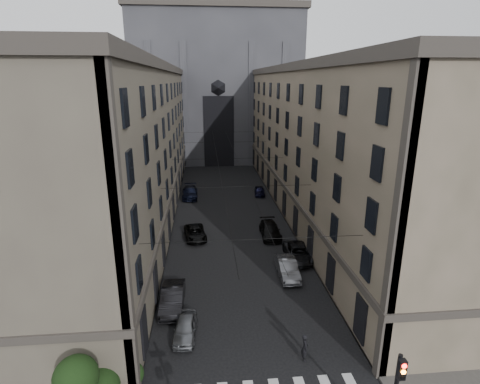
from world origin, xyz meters
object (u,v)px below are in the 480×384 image
object	(u,v)px
car_left_midnear	(172,298)
gothic_tower	(216,76)
car_right_near	(287,268)
pedestrian	(305,347)
car_right_far	(260,191)
car_right_midnear	(298,253)
car_left_far	(190,192)
car_right_midfar	(270,230)
car_left_near	(185,328)
car_left_midfar	(195,233)

from	to	relation	value
car_left_midnear	gothic_tower	bearing A→B (deg)	85.42
car_right_near	pedestrian	size ratio (longest dim) A/B	2.54
car_right_near	car_right_far	world-z (taller)	car_right_near
car_right_midnear	car_left_far	bearing A→B (deg)	119.45
car_left_far	car_right_midfar	size ratio (longest dim) A/B	1.06
car_right_midnear	car_right_midfar	distance (m)	6.11
car_left_near	pedestrian	xyz separation A→B (m)	(7.59, -3.02, 0.27)
car_right_midfar	car_right_far	bearing A→B (deg)	87.09
car_left_midnear	pedestrian	size ratio (longest dim) A/B	2.66
car_right_midfar	pedestrian	xyz separation A→B (m)	(-1.17, -19.45, 0.17)
gothic_tower	car_right_near	xyz separation A→B (m)	(4.20, -56.48, -17.03)
gothic_tower	car_left_midfar	bearing A→B (deg)	-95.07
car_right_midnear	car_right_midfar	size ratio (longest dim) A/B	0.97
car_left_near	car_right_near	size ratio (longest dim) A/B	0.81
gothic_tower	car_right_far	world-z (taller)	gothic_tower
car_left_far	pedestrian	bearing A→B (deg)	-77.60
car_left_far	car_right_far	bearing A→B (deg)	0.33
gothic_tower	car_right_midfar	xyz separation A→B (m)	(4.20, -47.51, -17.05)
car_left_midnear	pedestrian	bearing A→B (deg)	-35.95
gothic_tower	car_right_far	bearing A→B (deg)	-80.49
car_right_midnear	car_right_near	bearing A→B (deg)	-117.23
car_right_near	car_left_near	bearing A→B (deg)	-139.22
car_left_midnear	car_left_far	size ratio (longest dim) A/B	0.89
car_right_far	car_left_near	bearing A→B (deg)	-101.19
car_right_near	car_left_midnear	bearing A→B (deg)	-157.74
car_right_midnear	car_right_far	xyz separation A→B (m)	(-0.62, 21.67, -0.05)
car_left_near	car_right_far	distance (m)	33.72
car_right_far	car_right_near	bearing A→B (deg)	-86.73
pedestrian	gothic_tower	bearing A→B (deg)	8.63
car_left_midnear	car_left_midfar	xyz separation A→B (m)	(1.49, 13.12, -0.14)
car_left_midnear	car_right_near	world-z (taller)	car_left_midnear
gothic_tower	car_right_midfar	distance (m)	50.65
car_right_far	car_left_midnear	bearing A→B (deg)	-105.10
pedestrian	car_right_near	bearing A→B (deg)	-0.35
gothic_tower	car_right_far	xyz separation A→B (m)	(5.31, -31.70, -17.15)
gothic_tower	car_right_midfar	bearing A→B (deg)	-84.95
car_left_midfar	car_right_far	size ratio (longest dim) A/B	1.25
car_left_far	pedestrian	size ratio (longest dim) A/B	3.00
car_left_midnear	car_left_midfar	distance (m)	13.21
gothic_tower	pedestrian	size ratio (longest dim) A/B	31.73
car_left_far	pedestrian	xyz separation A→B (m)	(8.33, -35.02, 0.12)
car_left_near	car_left_midfar	distance (m)	16.61
car_left_near	car_left_far	bearing A→B (deg)	95.68
car_left_near	car_right_midfar	xyz separation A→B (m)	(8.76, 16.43, 0.10)
car_right_near	car_right_far	distance (m)	24.80
gothic_tower	car_left_midnear	distance (m)	63.05
pedestrian	car_left_midfar	bearing A→B (deg)	26.25
car_right_far	pedestrian	bearing A→B (deg)	-87.87
car_left_midnear	car_left_far	xyz separation A→B (m)	(0.39, 28.51, -0.01)
car_left_near	car_left_midnear	world-z (taller)	car_left_midnear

